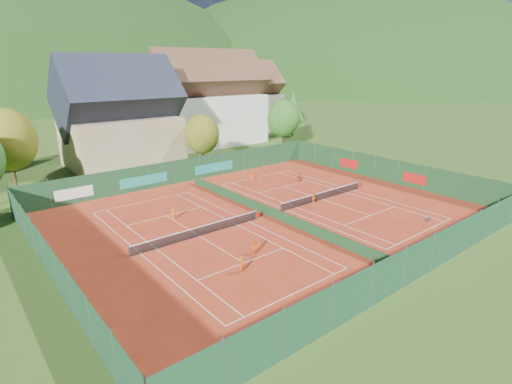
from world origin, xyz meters
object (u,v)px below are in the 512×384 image
(player_left_near, at_px, (242,265))
(player_left_far, at_px, (173,214))
(hotel_block_a, at_px, (208,104))
(player_right_far_a, at_px, (252,176))
(chalet, at_px, (120,121))
(player_right_near, at_px, (314,198))
(player_left_mid, at_px, (256,247))
(ball_hopper, at_px, (428,219))
(hotel_block_b, at_px, (242,101))
(player_right_far_b, at_px, (299,177))

(player_left_near, xyz_separation_m, player_left_far, (1.06, 12.54, -0.10))
(hotel_block_a, xyz_separation_m, player_right_far_a, (-9.33, -25.01, -6.78))
(chalet, distance_m, player_right_near, 32.39)
(player_left_near, height_order, player_right_near, player_right_near)
(chalet, distance_m, player_left_mid, 36.56)
(player_left_near, distance_m, player_left_mid, 3.11)
(chalet, distance_m, player_left_far, 26.21)
(player_right_far_a, bearing_deg, ball_hopper, 99.51)
(ball_hopper, height_order, player_left_near, player_left_near)
(ball_hopper, xyz_separation_m, player_left_near, (-19.19, 3.65, 0.14))
(hotel_block_b, relative_size, player_right_far_b, 12.09)
(player_left_far, relative_size, player_right_far_a, 1.00)
(chalet, relative_size, player_right_far_b, 11.34)
(player_right_far_b, bearing_deg, hotel_block_b, -142.83)
(hotel_block_a, distance_m, player_right_far_a, 27.54)
(player_left_far, bearing_deg, player_left_near, 88.81)
(player_left_near, distance_m, player_right_far_a, 24.30)
(chalet, distance_m, ball_hopper, 43.69)
(player_right_near, distance_m, player_right_far_b, 8.60)
(ball_hopper, relative_size, player_right_near, 0.54)
(hotel_block_b, xyz_separation_m, player_left_near, (-39.02, -51.56, -5.92))
(player_right_far_b, bearing_deg, ball_hopper, 62.60)
(hotel_block_a, xyz_separation_m, player_left_mid, (-22.38, -41.91, -6.71))
(player_right_far_b, bearing_deg, hotel_block_a, -125.76)
(player_left_mid, bearing_deg, hotel_block_b, 67.16)
(player_left_far, bearing_deg, player_right_near, 161.74)
(player_left_near, bearing_deg, ball_hopper, -41.59)
(hotel_block_a, relative_size, player_left_far, 17.97)
(ball_hopper, distance_m, player_left_far, 24.31)
(chalet, xyz_separation_m, hotel_block_b, (33.00, 14.00, -0.01))
(player_left_near, distance_m, player_right_near, 16.46)
(player_right_near, bearing_deg, player_left_far, 114.77)
(hotel_block_a, height_order, hotel_block_b, hotel_block_a)
(hotel_block_a, height_order, player_right_near, hotel_block_a)
(chalet, relative_size, player_left_near, 11.59)
(player_left_far, height_order, player_right_near, player_right_near)
(player_left_far, bearing_deg, player_right_far_b, -171.63)
(player_left_far, relative_size, player_right_far_b, 0.84)
(player_left_near, bearing_deg, player_right_near, -5.78)
(player_left_far, xyz_separation_m, player_right_far_b, (18.69, 1.55, 0.11))
(hotel_block_b, relative_size, player_left_mid, 12.92)
(hotel_block_a, xyz_separation_m, hotel_block_b, (14.00, 8.00, -0.76))
(player_right_far_b, bearing_deg, player_right_near, 30.22)
(chalet, xyz_separation_m, player_left_near, (-6.02, -37.56, -5.93))
(player_left_far, bearing_deg, hotel_block_b, -130.58)
(chalet, bearing_deg, player_right_far_a, -63.04)
(player_left_near, distance_m, player_left_far, 12.58)
(player_right_near, bearing_deg, player_left_mid, 160.11)
(ball_hopper, xyz_separation_m, player_left_mid, (-16.55, 5.30, 0.11))
(player_left_far, height_order, player_right_far_a, player_right_far_a)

